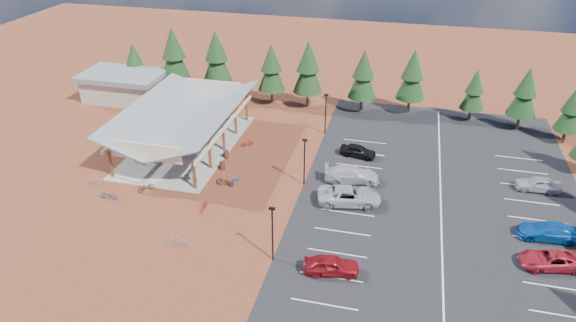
{
  "coord_description": "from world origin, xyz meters",
  "views": [
    {
      "loc": [
        14.01,
        -41.48,
        27.61
      ],
      "look_at": [
        3.22,
        2.45,
        2.23
      ],
      "focal_mm": 32.0,
      "sensor_mm": 36.0,
      "label": 1
    }
  ],
  "objects": [
    {
      "name": "pine_2",
      "position": [
        -11.76,
        22.32,
        5.79
      ],
      "size": [
        4.07,
        4.07,
        9.48
      ],
      "color": "#382314",
      "rests_on": "ground"
    },
    {
      "name": "car_8",
      "position": [
        27.78,
        6.38,
        0.76
      ],
      "size": [
        4.29,
        1.85,
        1.44
      ],
      "primitive_type": "imported",
      "rotation": [
        0.0,
        0.0,
        -1.54
      ],
      "color": "#A2A5AA",
      "rests_on": "asphalt_lot"
    },
    {
      "name": "car_4",
      "position": [
        9.58,
        9.18,
        0.72
      ],
      "size": [
        4.19,
        2.23,
        1.36
      ],
      "primitive_type": "imported",
      "rotation": [
        0.0,
        0.0,
        1.41
      ],
      "color": "black",
      "rests_on": "asphalt_lot"
    },
    {
      "name": "bike_10",
      "position": [
        -12.8,
        -5.2,
        0.47
      ],
      "size": [
        1.85,
        0.78,
        0.95
      ],
      "primitive_type": "imported",
      "rotation": [
        0.0,
        0.0,
        4.8
      ],
      "color": "navy",
      "rests_on": "ground"
    },
    {
      "name": "bike_pavilion",
      "position": [
        -10.0,
        7.0,
        3.82
      ],
      "size": [
        11.65,
        19.4,
        4.97
      ],
      "color": "#542218",
      "rests_on": "concrete_pad"
    },
    {
      "name": "bike_1",
      "position": [
        -11.52,
        5.3,
        0.56
      ],
      "size": [
        1.58,
        0.75,
        0.92
      ],
      "primitive_type": "imported",
      "rotation": [
        0.0,
        0.0,
        1.79
      ],
      "color": "#95989D",
      "rests_on": "concrete_pad"
    },
    {
      "name": "pine_5",
      "position": [
        8.41,
        21.79,
        5.17
      ],
      "size": [
        3.64,
        3.64,
        8.47
      ],
      "color": "#382314",
      "rests_on": "ground"
    },
    {
      "name": "bike_3",
      "position": [
        -11.6,
        13.01,
        0.65
      ],
      "size": [
        1.88,
        0.7,
        1.1
      ],
      "primitive_type": "imported",
      "rotation": [
        0.0,
        0.0,
        1.47
      ],
      "color": "maroon",
      "rests_on": "concrete_pad"
    },
    {
      "name": "car_2",
      "position": [
        9.92,
        -0.34,
        0.88
      ],
      "size": [
        6.47,
        3.92,
        1.68
      ],
      "primitive_type": "imported",
      "rotation": [
        0.0,
        0.0,
        1.77
      ],
      "color": "#A8AAAF",
      "rests_on": "asphalt_lot"
    },
    {
      "name": "car_6",
      "position": [
        26.79,
        -5.58,
        0.71
      ],
      "size": [
        5.14,
        3.13,
        1.33
      ],
      "primitive_type": "imported",
      "rotation": [
        0.0,
        0.0,
        -1.37
      ],
      "color": "maroon",
      "rests_on": "asphalt_lot"
    },
    {
      "name": "bike_7",
      "position": [
        -7.52,
        14.21,
        0.58
      ],
      "size": [
        1.66,
        0.95,
        0.96
      ],
      "primitive_type": "imported",
      "rotation": [
        0.0,
        0.0,
        1.9
      ],
      "color": "maroon",
      "rests_on": "concrete_pad"
    },
    {
      "name": "bike_0",
      "position": [
        -13.17,
        1.74,
        0.52
      ],
      "size": [
        1.68,
        0.95,
        0.84
      ],
      "primitive_type": "imported",
      "rotation": [
        0.0,
        0.0,
        1.31
      ],
      "color": "black",
      "rests_on": "concrete_pad"
    },
    {
      "name": "bike_11",
      "position": [
        -3.13,
        -4.7,
        0.47
      ],
      "size": [
        0.44,
        1.57,
        0.94
      ],
      "primitive_type": "imported",
      "rotation": [
        0.0,
        0.0,
        0.0
      ],
      "color": "maroon",
      "rests_on": "ground"
    },
    {
      "name": "pine_3",
      "position": [
        -3.78,
        21.64,
        5.12
      ],
      "size": [
        3.6,
        3.6,
        8.39
      ],
      "color": "#382314",
      "rests_on": "ground"
    },
    {
      "name": "car_0",
      "position": [
        9.88,
        -10.46,
        0.79
      ],
      "size": [
        4.61,
        2.46,
        1.49
      ],
      "primitive_type": "imported",
      "rotation": [
        0.0,
        0.0,
        1.74
      ],
      "color": "maroon",
      "rests_on": "asphalt_lot"
    },
    {
      "name": "bike_12",
      "position": [
        -9.98,
        -3.01,
        0.45
      ],
      "size": [
        1.56,
        1.72,
        0.91
      ],
      "primitive_type": "imported",
      "rotation": [
        0.0,
        0.0,
        2.46
      ],
      "color": "black",
      "rests_on": "ground"
    },
    {
      "name": "bike_16",
      "position": [
        -2.71,
        -0.22,
        0.5
      ],
      "size": [
        1.92,
        0.73,
        1.0
      ],
      "primitive_type": "imported",
      "rotation": [
        0.0,
        0.0,
        4.68
      ],
      "color": "black",
      "rests_on": "ground"
    },
    {
      "name": "lamp_post_2",
      "position": [
        5.0,
        14.0,
        2.98
      ],
      "size": [
        0.5,
        0.25,
        5.14
      ],
      "color": "black",
      "rests_on": "ground"
    },
    {
      "name": "pine_7",
      "position": [
        22.24,
        22.21,
        4.15
      ],
      "size": [
        2.92,
        2.92,
        6.8
      ],
      "color": "#382314",
      "rests_on": "ground"
    },
    {
      "name": "bike_6",
      "position": [
        -9.26,
        10.82,
        0.56
      ],
      "size": [
        1.78,
        0.67,
        0.93
      ],
      "primitive_type": "imported",
      "rotation": [
        0.0,
        0.0,
        1.54
      ],
      "color": "#242798",
      "rests_on": "concrete_pad"
    },
    {
      "name": "lamp_post_0",
      "position": [
        5.0,
        -10.0,
        2.98
      ],
      "size": [
        0.5,
        0.25,
        5.14
      ],
      "color": "black",
      "rests_on": "ground"
    },
    {
      "name": "bike_15",
      "position": [
        -3.21,
        8.56,
        0.46
      ],
      "size": [
        1.47,
        1.26,
        0.91
      ],
      "primitive_type": "imported",
      "rotation": [
        0.0,
        0.0,
        2.22
      ],
      "color": "maroon",
      "rests_on": "ground"
    },
    {
      "name": "ground",
      "position": [
        0.0,
        0.0,
        0.0
      ],
      "size": [
        140.0,
        140.0,
        0.0
      ],
      "primitive_type": "plane",
      "color": "#5A2917",
      "rests_on": "ground"
    },
    {
      "name": "car_3",
      "position": [
        9.6,
        3.73,
        0.84
      ],
      "size": [
        5.83,
        3.25,
        1.6
      ],
      "primitive_type": "imported",
      "rotation": [
        0.0,
        0.0,
        1.76
      ],
      "color": "#B4B4B4",
      "rests_on": "asphalt_lot"
    },
    {
      "name": "pine_4",
      "position": [
        1.21,
        21.57,
        5.55
      ],
      "size": [
        3.9,
        3.9,
        9.09
      ],
      "color": "#382314",
      "rests_on": "ground"
    },
    {
      "name": "outbuilding",
      "position": [
        -24.0,
        18.0,
        2.03
      ],
      "size": [
        11.0,
        7.0,
        3.9
      ],
      "color": "#ADA593",
      "rests_on": "ground"
    },
    {
      "name": "bike_9",
      "position": [
        -15.75,
        -3.11,
        0.46
      ],
      "size": [
        1.48,
        1.28,
        0.92
      ],
      "primitive_type": "imported",
      "rotation": [
        0.0,
        0.0,
        2.23
      ],
      "color": "gray",
      "rests_on": "ground"
    },
    {
      "name": "car_7",
      "position": [
        27.29,
        -1.68,
        0.78
      ],
      "size": [
        5.21,
        2.34,
        1.48
      ],
      "primitive_type": "imported",
      "rotation": [
        0.0,
        0.0,
        -1.52
      ],
      "color": "#0C479B",
      "rests_on": "asphalt_lot"
    },
    {
      "name": "lamp_post_1",
      "position": [
        5.0,
        2.0,
        2.98
      ],
      "size": [
        0.5,
        0.25,
        5.14
      ],
      "color": "black",
      "rests_on": "ground"
    },
    {
      "name": "bike_14",
      "position": [
        -1.91,
        0.46,
        0.4
      ],
      "size": [
        0.94,
        1.62,
        0.81
      ],
      "primitive_type": "imported",
      "rotation": [
        0.0,
        0.0,
        -0.28
      ],
      "color": "#1A429E",
      "rests_on": "ground"
    },
    {
      "name": "pine_8",
      "position": [
        27.86,
        21.04,
        4.86
      ],
      "size": [
        3.42,
        3.42,
        7.96
      ],
      "color": "#382314",
      "rests_on": "ground"
    },
    {
      "name": "concrete_pad",
      "position": [
        -10.0,
        7.0,
        0.05
      ],
      "size": [
        10.6,
        18.6,
        0.1
      ],
      "primitive_type": "cube",
      "color": "gray",
      "rests_on": "ground"
    },
    {
      "name": "bike_5",
      "position": [
        -7.86,
        4.46,
        0.59
      ],
      "size": [
        1.66,
        0.62,
        0.97
      ],
      "primitive_type": "imported",
      "rotation": [
        0.0,
        0.0,
        1.67
      ],
      "color": "#94999D",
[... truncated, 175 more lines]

